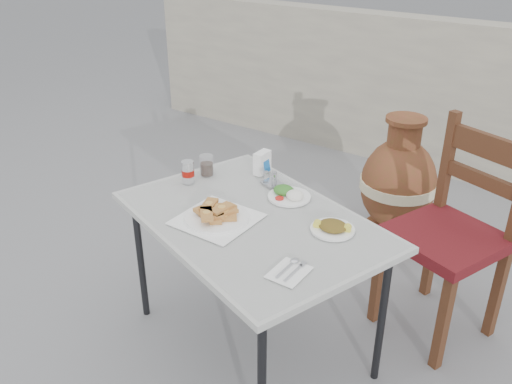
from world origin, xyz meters
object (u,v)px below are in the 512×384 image
Objects in this scene: cafe_table at (251,227)px; napkin_holder at (262,163)px; condiment_caddy at (272,180)px; pide_plate at (217,213)px; chair at (452,232)px; terracotta_urn at (398,185)px; cola_glass at (207,166)px; salad_rice_plate at (289,194)px; salad_chopped_plate at (333,227)px; soda_can at (188,172)px.

napkin_holder reaches higher than cafe_table.
napkin_holder is 1.01× the size of condiment_caddy.
pide_plate is 0.30× the size of chair.
cola_glass is at bearing -118.55° from terracotta_urn.
cola_glass is at bearing -164.29° from condiment_caddy.
terracotta_urn is at bearing 61.45° from cola_glass.
chair is at bearing 24.34° from condiment_caddy.
salad_rice_plate is at bearing -96.83° from terracotta_urn.
pide_plate is at bearing -112.03° from salad_rice_plate.
napkin_holder is (-0.56, 0.30, 0.04)m from salad_chopped_plate.
soda_can reaches higher than cola_glass.
soda_can reaches higher than cafe_table.
terracotta_urn reaches higher than salad_chopped_plate.
salad_rice_plate reaches higher than salad_chopped_plate.
cola_glass reaches higher than pide_plate.
condiment_caddy is 0.89m from chair.
cafe_table is 11.79× the size of napkin_holder.
soda_can is at bearing -179.76° from salad_chopped_plate.
pide_plate is at bearing -78.11° from napkin_holder.
cafe_table is 12.29× the size of soda_can.
chair reaches higher than salad_rice_plate.
cafe_table is 13.38× the size of cola_glass.
napkin_holder is at bearing 38.94° from cola_glass.
pide_plate is 0.40m from soda_can.
cola_glass is (-0.33, 0.33, 0.02)m from pide_plate.
salad_chopped_plate is 1.61× the size of napkin_holder.
condiment_caddy is at bearing 108.79° from cafe_table.
chair is (0.65, 0.43, -0.18)m from salad_rice_plate.
chair is (0.79, 0.78, -0.20)m from pide_plate.
napkin_holder reaches higher than cola_glass.
napkin_holder reaches higher than condiment_caddy.
chair is at bearing -51.59° from terracotta_urn.
napkin_holder is at bearing 119.08° from cafe_table.
cafe_table is 4.27× the size of pide_plate.
cafe_table is at bearing -115.07° from chair.
terracotta_urn is at bearing 98.22° from salad_chopped_plate.
terracotta_urn reaches higher than cafe_table.
pide_plate is at bearing -100.73° from terracotta_urn.
cola_glass is at bearing 82.86° from soda_can.
soda_can reaches higher than condiment_caddy.
condiment_caddy reaches higher than pide_plate.
chair is at bearing 44.45° from pide_plate.
chair is at bearing 26.74° from soda_can.
cafe_table is 6.81× the size of salad_rice_plate.
condiment_caddy is at bearing -104.97° from terracotta_urn.
chair reaches higher than soda_can.
chair reaches higher than salad_chopped_plate.
chair is at bearing 21.90° from cola_glass.
salad_chopped_plate is 1.29m from terracotta_urn.
pide_plate is at bearing -155.26° from salad_chopped_plate.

